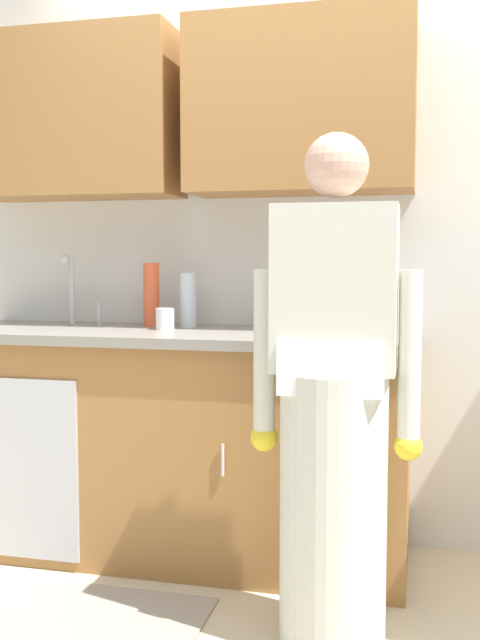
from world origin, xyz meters
TOP-DOWN VIEW (x-y plane):
  - kitchen_wall_with_uppers at (-0.14, 0.99)m, footprint 4.80×0.44m
  - counter_cabinet at (-0.55, 0.70)m, footprint 1.90×0.62m
  - countertop at (-0.55, 0.70)m, footprint 1.96×0.66m
  - sink at (-1.05, 0.71)m, footprint 0.50×0.36m
  - person_at_sink at (0.17, 0.12)m, footprint 0.55×0.34m
  - floor_mat at (-0.66, 0.05)m, footprint 0.80×0.50m
  - bottle_water_short at (-0.20, 0.85)m, footprint 0.08×0.08m
  - bottle_water_tall at (-0.71, 0.85)m, footprint 0.07×0.07m
  - bottle_dish_liquid at (-0.54, 0.85)m, footprint 0.07×0.07m
  - bottle_soap at (-0.01, 0.84)m, footprint 0.08×0.08m
  - cup_by_sink at (-0.60, 0.71)m, footprint 0.08×0.08m
  - knife_on_counter at (0.17, 0.49)m, footprint 0.04×0.24m

SIDE VIEW (x-z plane):
  - floor_mat at x=-0.66m, z-range 0.00..0.01m
  - counter_cabinet at x=-0.55m, z-range 0.00..0.90m
  - person_at_sink at x=0.17m, z-range -0.12..1.50m
  - countertop at x=-0.55m, z-range 0.90..0.94m
  - sink at x=-1.05m, z-range 0.75..1.10m
  - knife_on_counter at x=0.17m, z-range 0.94..0.95m
  - cup_by_sink at x=-0.60m, z-range 0.94..1.03m
  - bottle_water_short at x=-0.20m, z-range 0.94..1.11m
  - bottle_soap at x=-0.01m, z-range 0.94..1.16m
  - bottle_dish_liquid at x=-0.54m, z-range 0.94..1.17m
  - bottle_water_tall at x=-0.71m, z-range 0.94..1.22m
  - kitchen_wall_with_uppers at x=-0.14m, z-range 0.13..2.83m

